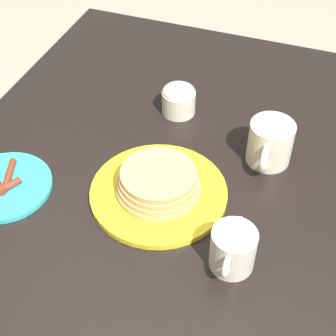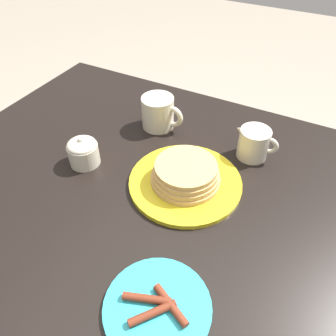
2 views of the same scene
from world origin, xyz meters
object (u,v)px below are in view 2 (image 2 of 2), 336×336
(side_plate_bacon, at_px, (157,307))
(sugar_bowl, at_px, (83,151))
(pancake_plate, at_px, (185,177))
(creamer_pitcher, at_px, (253,143))
(coffee_mug, at_px, (159,112))

(side_plate_bacon, bearing_deg, sugar_bowl, 144.84)
(pancake_plate, xyz_separation_m, sugar_bowl, (-0.26, -0.05, 0.01))
(pancake_plate, bearing_deg, creamer_pitcher, 58.40)
(pancake_plate, relative_size, creamer_pitcher, 2.33)
(pancake_plate, bearing_deg, side_plate_bacon, -73.49)
(pancake_plate, height_order, coffee_mug, coffee_mug)
(pancake_plate, relative_size, coffee_mug, 2.16)
(creamer_pitcher, distance_m, sugar_bowl, 0.43)
(pancake_plate, bearing_deg, coffee_mug, 133.49)
(creamer_pitcher, relative_size, sugar_bowl, 1.44)
(coffee_mug, bearing_deg, pancake_plate, -46.51)
(coffee_mug, bearing_deg, side_plate_bacon, -61.50)
(sugar_bowl, bearing_deg, creamer_pitcher, 31.31)
(creamer_pitcher, bearing_deg, pancake_plate, -121.60)
(side_plate_bacon, bearing_deg, creamer_pitcher, 87.49)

